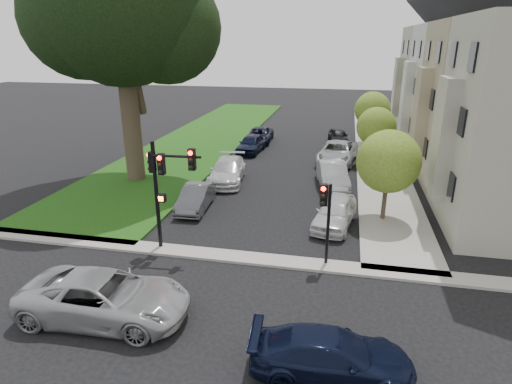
% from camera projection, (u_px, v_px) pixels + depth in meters
% --- Properties ---
extents(ground, '(140.00, 140.00, 0.00)m').
position_uv_depth(ground, '(229.00, 283.00, 16.54)').
color(ground, black).
rests_on(ground, ground).
extents(grass_strip, '(8.00, 44.00, 0.12)m').
position_uv_depth(grass_strip, '(204.00, 138.00, 40.37)').
color(grass_strip, '#124910').
rests_on(grass_strip, ground).
extents(sidewalk_right, '(3.50, 44.00, 0.12)m').
position_uv_depth(sidewalk_right, '(376.00, 146.00, 37.32)').
color(sidewalk_right, '#A8A8A6').
rests_on(sidewalk_right, ground).
extents(sidewalk_cross, '(60.00, 1.00, 0.12)m').
position_uv_depth(sidewalk_cross, '(242.00, 257.00, 18.36)').
color(sidewalk_cross, '#A8A8A6').
rests_on(sidewalk_cross, ground).
extents(house_b, '(7.70, 7.55, 15.97)m').
position_uv_depth(house_b, '(491.00, 73.00, 26.06)').
color(house_b, tan).
rests_on(house_b, ground).
extents(house_c, '(7.70, 7.55, 15.97)m').
position_uv_depth(house_c, '(462.00, 66.00, 32.97)').
color(house_c, '#A8A399').
rests_on(house_c, ground).
extents(house_d, '(7.70, 7.55, 15.97)m').
position_uv_depth(house_d, '(442.00, 61.00, 39.88)').
color(house_d, gray).
rests_on(house_d, ground).
extents(small_tree_a, '(3.17, 3.17, 4.76)m').
position_uv_depth(small_tree_a, '(389.00, 162.00, 21.23)').
color(small_tree_a, '#382D25').
rests_on(small_tree_a, ground).
extents(small_tree_b, '(2.87, 2.87, 4.30)m').
position_uv_depth(small_tree_b, '(376.00, 127.00, 31.19)').
color(small_tree_b, '#382D25').
rests_on(small_tree_b, ground).
extents(small_tree_c, '(3.09, 3.09, 4.64)m').
position_uv_depth(small_tree_c, '(372.00, 110.00, 37.38)').
color(small_tree_c, '#382D25').
rests_on(small_tree_c, ground).
extents(traffic_signal_main, '(2.40, 0.62, 4.91)m').
position_uv_depth(traffic_signal_main, '(164.00, 177.00, 18.11)').
color(traffic_signal_main, black).
rests_on(traffic_signal_main, ground).
extents(traffic_signal_secondary, '(0.48, 0.39, 3.57)m').
position_uv_depth(traffic_signal_secondary, '(326.00, 210.00, 17.05)').
color(traffic_signal_secondary, black).
rests_on(traffic_signal_secondary, ground).
extents(car_cross_near, '(5.78, 2.83, 1.58)m').
position_uv_depth(car_cross_near, '(105.00, 297.00, 14.26)').
color(car_cross_near, '#999BA0').
rests_on(car_cross_near, ground).
extents(car_cross_far, '(4.68, 2.20, 1.32)m').
position_uv_depth(car_cross_far, '(331.00, 355.00, 11.82)').
color(car_cross_far, black).
rests_on(car_cross_far, ground).
extents(car_parked_0, '(2.42, 4.52, 1.46)m').
position_uv_depth(car_parked_0, '(335.00, 212.00, 21.41)').
color(car_parked_0, silver).
rests_on(car_parked_0, ground).
extents(car_parked_1, '(2.41, 4.94, 1.56)m').
position_uv_depth(car_parked_1, '(333.00, 175.00, 27.01)').
color(car_parked_1, '#999BA0').
rests_on(car_parked_1, ground).
extents(car_parked_2, '(3.28, 5.89, 1.56)m').
position_uv_depth(car_parked_2, '(338.00, 152.00, 32.53)').
color(car_parked_2, '#999BA0').
rests_on(car_parked_2, ground).
extents(car_parked_3, '(2.24, 3.99, 1.28)m').
position_uv_depth(car_parked_3, '(339.00, 136.00, 38.72)').
color(car_parked_3, black).
rests_on(car_parked_3, ground).
extents(car_parked_5, '(1.66, 4.10, 1.32)m').
position_uv_depth(car_parked_5, '(196.00, 198.00, 23.58)').
color(car_parked_5, '#3F4247').
rests_on(car_parked_5, ground).
extents(car_parked_6, '(2.74, 5.39, 1.50)m').
position_uv_depth(car_parked_6, '(227.00, 171.00, 28.08)').
color(car_parked_6, silver).
rests_on(car_parked_6, ground).
extents(car_parked_7, '(2.03, 4.41, 1.46)m').
position_uv_depth(car_parked_7, '(251.00, 144.00, 35.40)').
color(car_parked_7, black).
rests_on(car_parked_7, ground).
extents(car_parked_8, '(2.36, 4.75, 1.29)m').
position_uv_depth(car_parked_8, '(259.00, 135.00, 38.95)').
color(car_parked_8, black).
rests_on(car_parked_8, ground).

